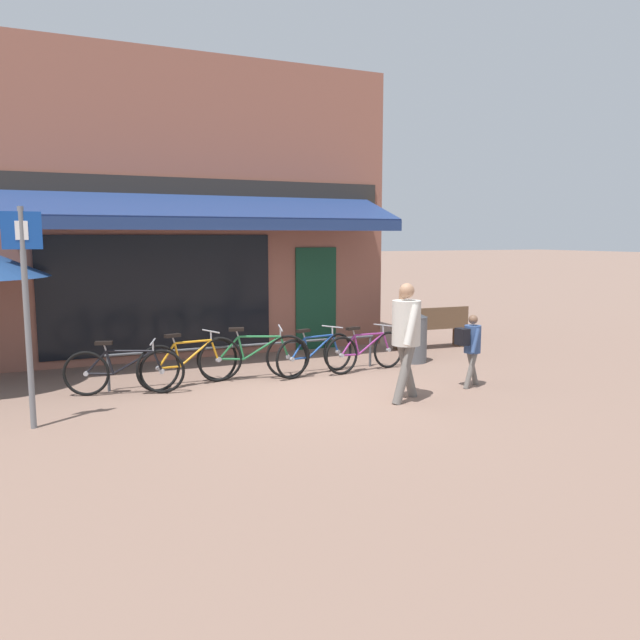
{
  "coord_description": "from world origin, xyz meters",
  "views": [
    {
      "loc": [
        -3.59,
        -8.57,
        2.32
      ],
      "look_at": [
        0.28,
        0.07,
        1.05
      ],
      "focal_mm": 35.0,
      "sensor_mm": 36.0,
      "label": 1
    }
  ],
  "objects": [
    {
      "name": "ground_plane",
      "position": [
        0.0,
        0.0,
        0.0
      ],
      "size": [
        160.0,
        160.0,
        0.0
      ],
      "primitive_type": "plane",
      "color": "#846656"
    },
    {
      "name": "bicycle_purple",
      "position": [
        1.46,
        0.8,
        0.36
      ],
      "size": [
        1.66,
        0.52,
        0.8
      ],
      "rotation": [
        -0.05,
        0.0,
        0.15
      ],
      "color": "black",
      "rests_on": "ground_plane"
    },
    {
      "name": "bike_rack_rail",
      "position": [
        -0.51,
        1.11,
        0.49
      ],
      "size": [
        4.58,
        0.04,
        0.57
      ],
      "color": "#47494F",
      "rests_on": "ground_plane"
    },
    {
      "name": "bicycle_green",
      "position": [
        -0.51,
        0.95,
        0.39
      ],
      "size": [
        1.8,
        0.65,
        0.87
      ],
      "rotation": [
        0.05,
        0.0,
        -0.24
      ],
      "color": "black",
      "rests_on": "ground_plane"
    },
    {
      "name": "litter_bin",
      "position": [
        2.65,
        1.12,
        0.48
      ],
      "size": [
        0.49,
        0.49,
        0.95
      ],
      "color": "#515459",
      "rests_on": "ground_plane"
    },
    {
      "name": "bicycle_blue",
      "position": [
        0.56,
        0.91,
        0.36
      ],
      "size": [
        1.63,
        0.67,
        0.8
      ],
      "rotation": [
        -0.04,
        0.0,
        0.3
      ],
      "color": "black",
      "rests_on": "ground_plane"
    },
    {
      "name": "bicycle_orange",
      "position": [
        -1.57,
        0.93,
        0.38
      ],
      "size": [
        1.69,
        0.63,
        0.85
      ],
      "rotation": [
        -0.02,
        0.0,
        0.27
      ],
      "color": "black",
      "rests_on": "ground_plane"
    },
    {
      "name": "pedestrian_adult",
      "position": [
        1.06,
        -1.15,
        1.02
      ],
      "size": [
        0.58,
        0.71,
        1.69
      ],
      "rotation": [
        0.0,
        0.0,
        0.1
      ],
      "color": "slate",
      "rests_on": "ground_plane"
    },
    {
      "name": "park_bench",
      "position": [
        3.77,
        2.2,
        0.46
      ],
      "size": [
        1.62,
        0.52,
        0.87
      ],
      "rotation": [
        0.0,
        0.0,
        -0.05
      ],
      "color": "brown",
      "rests_on": "ground_plane"
    },
    {
      "name": "bicycle_black",
      "position": [
        -2.55,
        0.81,
        0.36
      ],
      "size": [
        1.69,
        0.65,
        0.81
      ],
      "rotation": [
        0.01,
        0.0,
        -0.29
      ],
      "color": "black",
      "rests_on": "ground_plane"
    },
    {
      "name": "pedestrian_child",
      "position": [
        2.4,
        -0.88,
        0.7
      ],
      "size": [
        0.47,
        0.42,
        1.14
      ],
      "rotation": [
        0.0,
        0.0,
        0.02
      ],
      "color": "slate",
      "rests_on": "ground_plane"
    },
    {
      "name": "parking_sign",
      "position": [
        -3.77,
        -0.43,
        1.62
      ],
      "size": [
        0.44,
        0.07,
        2.67
      ],
      "color": "slate",
      "rests_on": "ground_plane"
    },
    {
      "name": "shop_front",
      "position": [
        -0.74,
        4.67,
        2.83
      ],
      "size": [
        7.71,
        4.45,
        5.68
      ],
      "color": "#8E5647",
      "rests_on": "ground_plane"
    }
  ]
}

